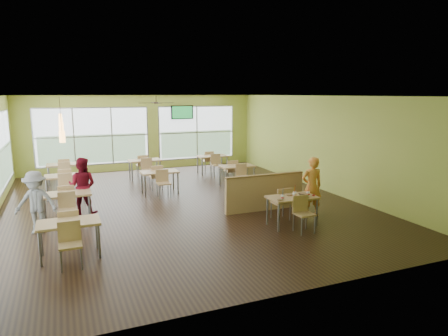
{
  "coord_description": "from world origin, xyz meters",
  "views": [
    {
      "loc": [
        -3.21,
        -11.25,
        3.27
      ],
      "look_at": [
        1.03,
        -0.88,
        1.17
      ],
      "focal_mm": 32.0,
      "sensor_mm": 36.0,
      "label": 1
    }
  ],
  "objects_px": {
    "half_wall_divider": "(265,192)",
    "food_basket": "(303,194)",
    "main_table": "(292,201)",
    "man_plaid": "(312,187)"
  },
  "relations": [
    {
      "from": "main_table",
      "to": "half_wall_divider",
      "type": "bearing_deg",
      "value": 90.0
    },
    {
      "from": "food_basket",
      "to": "half_wall_divider",
      "type": "bearing_deg",
      "value": 103.28
    },
    {
      "from": "half_wall_divider",
      "to": "food_basket",
      "type": "relative_size",
      "value": 10.31
    },
    {
      "from": "main_table",
      "to": "half_wall_divider",
      "type": "relative_size",
      "value": 0.63
    },
    {
      "from": "half_wall_divider",
      "to": "food_basket",
      "type": "xyz_separation_m",
      "value": [
        0.33,
        -1.41,
        0.26
      ]
    },
    {
      "from": "main_table",
      "to": "food_basket",
      "type": "distance_m",
      "value": 0.37
    },
    {
      "from": "food_basket",
      "to": "man_plaid",
      "type": "bearing_deg",
      "value": 38.12
    },
    {
      "from": "half_wall_divider",
      "to": "man_plaid",
      "type": "distance_m",
      "value": 1.35
    },
    {
      "from": "main_table",
      "to": "food_basket",
      "type": "xyz_separation_m",
      "value": [
        0.33,
        0.04,
        0.15
      ]
    },
    {
      "from": "half_wall_divider",
      "to": "food_basket",
      "type": "bearing_deg",
      "value": -76.72
    }
  ]
}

